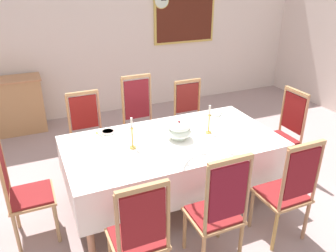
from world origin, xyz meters
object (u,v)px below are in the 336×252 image
(chair_head_west, at_px, (21,187))
(chair_head_east, at_px, (283,132))
(mounted_clock, at_px, (161,0))
(dining_table, at_px, (172,146))
(soup_tureen, at_px, (179,130))
(bowl_near_right, at_px, (108,132))
(framed_painting, at_px, (185,14))
(chair_south_c, at_px, (288,190))
(spoon_secondary, at_px, (98,133))
(candlestick_east, at_px, (209,122))
(spoon_primary, at_px, (221,113))
(chair_north_b, at_px, (140,121))
(chair_south_b, at_px, (218,210))
(bowl_near_left, at_px, (214,114))
(chair_south_a, at_px, (139,235))
(chair_north_c, at_px, (191,116))
(candlestick_west, at_px, (132,136))
(chair_north_a, at_px, (88,133))

(chair_head_west, bearing_deg, chair_head_east, 90.00)
(mounted_clock, bearing_deg, dining_table, -110.43)
(soup_tureen, xyz_separation_m, bowl_near_right, (-0.68, 0.45, -0.09))
(soup_tureen, distance_m, framed_painting, 3.42)
(chair_south_c, height_order, spoon_secondary, chair_south_c)
(candlestick_east, bearing_deg, spoon_primary, 45.95)
(chair_north_b, relative_size, spoon_secondary, 6.86)
(chair_south_b, relative_size, chair_head_east, 1.03)
(bowl_near_right, height_order, framed_painting, framed_painting)
(chair_north_b, bearing_deg, bowl_near_left, 143.68)
(chair_south_a, distance_m, mounted_clock, 4.58)
(chair_north_b, xyz_separation_m, chair_head_east, (1.57, -1.01, -0.03))
(chair_north_c, xyz_separation_m, chair_head_east, (0.81, -1.00, 0.02))
(chair_north_b, bearing_deg, bowl_near_right, 44.00)
(candlestick_east, bearing_deg, candlestick_west, 180.00)
(dining_table, height_order, soup_tureen, soup_tureen)
(mounted_clock, relative_size, framed_painting, 0.23)
(chair_north_b, bearing_deg, dining_table, 91.05)
(dining_table, relative_size, chair_north_b, 1.90)
(chair_north_c, xyz_separation_m, soup_tureen, (-0.66, -1.00, 0.33))
(chair_south_a, distance_m, candlestick_west, 1.10)
(chair_south_a, relative_size, candlestick_west, 3.21)
(chair_south_c, xyz_separation_m, bowl_near_left, (0.03, 1.43, 0.23))
(chair_head_east, distance_m, mounted_clock, 3.29)
(chair_south_a, xyz_separation_m, chair_head_east, (2.29, 1.00, 0.01))
(chair_head_west, distance_m, candlestick_east, 2.03)
(chair_south_a, relative_size, chair_north_b, 0.92)
(chair_north_b, relative_size, soup_tureen, 4.44)
(chair_head_east, distance_m, bowl_near_left, 0.91)
(chair_north_a, xyz_separation_m, chair_north_c, (1.48, -0.00, -0.01))
(chair_head_west, relative_size, bowl_near_right, 7.90)
(chair_north_c, xyz_separation_m, spoon_primary, (0.14, -0.55, 0.23))
(framed_painting, bearing_deg, chair_north_a, -139.76)
(bowl_near_left, distance_m, mounted_clock, 2.80)
(chair_south_a, height_order, chair_head_east, chair_head_east)
(chair_north_c, xyz_separation_m, candlestick_west, (-1.19, -1.00, 0.37))
(chair_north_a, distance_m, chair_head_east, 2.50)
(framed_painting, bearing_deg, bowl_near_right, -130.93)
(bowl_near_right, height_order, spoon_primary, bowl_near_right)
(chair_south_c, bearing_deg, bowl_near_left, 88.71)
(spoon_primary, bearing_deg, candlestick_east, -135.06)
(chair_south_a, distance_m, bowl_near_right, 1.48)
(chair_head_west, xyz_separation_m, bowl_near_right, (0.96, 0.45, 0.19))
(chair_north_c, xyz_separation_m, chair_head_west, (-2.30, -1.00, 0.05))
(spoon_primary, height_order, spoon_secondary, same)
(candlestick_east, xyz_separation_m, spoon_primary, (0.44, 0.45, -0.13))
(framed_painting, bearing_deg, mounted_clock, -178.89)
(chair_head_east, bearing_deg, chair_south_c, 141.22)
(spoon_primary, distance_m, spoon_secondary, 1.59)
(candlestick_west, bearing_deg, chair_north_a, 105.89)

